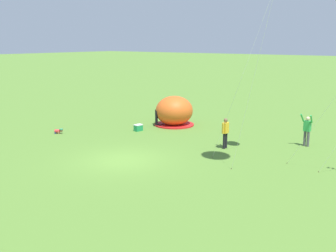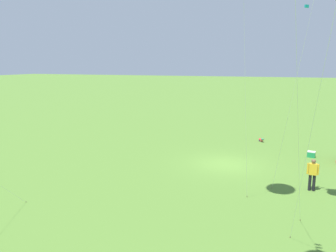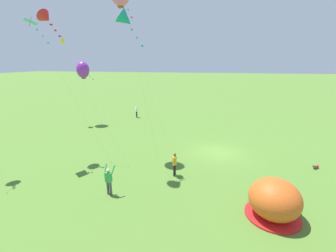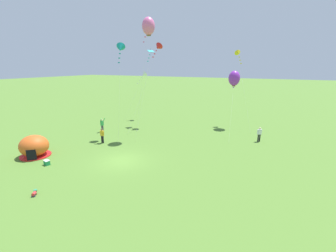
{
  "view_description": "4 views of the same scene",
  "coord_description": "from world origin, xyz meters",
  "views": [
    {
      "loc": [
        13.91,
        13.18,
        5.92
      ],
      "look_at": [
        -1.43,
        1.79,
        1.75
      ],
      "focal_mm": 42.0,
      "sensor_mm": 36.0,
      "label": 1
    },
    {
      "loc": [
        -3.46,
        20.96,
        6.59
      ],
      "look_at": [
        3.13,
        2.64,
        2.86
      ],
      "focal_mm": 35.0,
      "sensor_mm": 36.0,
      "label": 2
    },
    {
      "loc": [
        -19.42,
        0.56,
        7.9
      ],
      "look_at": [
        -0.45,
        4.52,
        2.33
      ],
      "focal_mm": 24.0,
      "sensor_mm": 36.0,
      "label": 3
    },
    {
      "loc": [
        12.48,
        -15.49,
        8.62
      ],
      "look_at": [
        3.39,
        2.94,
        3.07
      ],
      "focal_mm": 24.0,
      "sensor_mm": 36.0,
      "label": 4
    }
  ],
  "objects": [
    {
      "name": "person_watching_sky",
      "position": [
        -8.22,
        6.59,
        1.0
      ],
      "size": [
        0.52,
        0.68,
        1.89
      ],
      "color": "#4C4C51",
      "rests_on": "ground"
    },
    {
      "name": "toddler_crawling",
      "position": [
        -1.77,
        -7.3,
        0.18
      ],
      "size": [
        0.45,
        0.53,
        0.32
      ],
      "color": "red",
      "rests_on": "ground"
    },
    {
      "name": "popup_tent",
      "position": [
        -8.35,
        -2.8,
        1.0
      ],
      "size": [
        2.81,
        2.81,
        2.1
      ],
      "color": "#D8591E",
      "rests_on": "ground"
    },
    {
      "name": "ground_plane",
      "position": [
        0.0,
        0.0,
        0.0
      ],
      "size": [
        300.0,
        300.0,
        0.0
      ],
      "primitive_type": "plane",
      "color": "#517A2D"
    },
    {
      "name": "cooler_box",
      "position": [
        -5.46,
        -3.67,
        0.22
      ],
      "size": [
        0.59,
        0.46,
        0.44
      ],
      "color": "#1E8C4C",
      "rests_on": "ground"
    },
    {
      "name": "person_near_tent",
      "position": [
        -5.05,
        3.08,
        0.96
      ],
      "size": [
        0.59,
        0.25,
        1.72
      ],
      "color": "black",
      "rests_on": "ground"
    }
  ]
}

